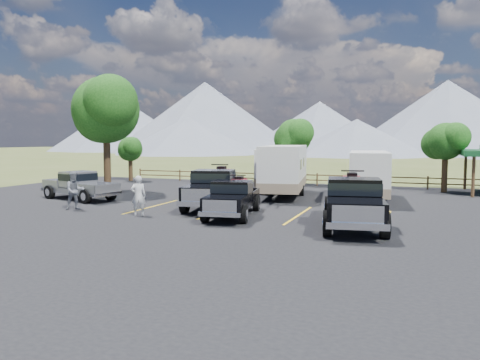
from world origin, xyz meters
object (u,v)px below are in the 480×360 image
(tree_big_nw, at_px, (106,110))
(trailer_center, at_px, (284,170))
(rig_left, at_px, (215,187))
(pickup_silver, at_px, (80,185))
(trailer_left, at_px, (272,168))
(rig_center, at_px, (233,197))
(trailer_right, at_px, (369,175))
(person_b, at_px, (75,190))
(rig_right, at_px, (353,200))
(person_a, at_px, (138,196))

(tree_big_nw, height_order, trailer_center, tree_big_nw)
(rig_left, relative_size, trailer_center, 0.75)
(tree_big_nw, xyz_separation_m, pickup_silver, (0.98, -4.00, -4.68))
(trailer_center, xyz_separation_m, pickup_silver, (-10.93, -5.99, -0.79))
(tree_big_nw, distance_m, rig_left, 11.41)
(pickup_silver, bearing_deg, trailer_left, 152.97)
(rig_center, height_order, trailer_right, trailer_right)
(trailer_center, xyz_separation_m, person_b, (-8.53, -9.28, -0.69))
(rig_right, relative_size, person_b, 3.55)
(rig_center, xyz_separation_m, pickup_silver, (-10.72, 2.29, -0.02))
(trailer_left, xyz_separation_m, trailer_center, (1.88, -3.64, 0.14))
(trailer_center, relative_size, trailer_right, 1.11)
(trailer_left, height_order, person_b, trailer_left)
(person_a, relative_size, person_b, 0.97)
(person_a, bearing_deg, person_b, -39.09)
(trailer_right, bearing_deg, rig_center, -130.30)
(trailer_right, distance_m, person_a, 13.55)
(rig_left, relative_size, trailer_left, 0.83)
(trailer_left, height_order, trailer_right, trailer_left)
(tree_big_nw, relative_size, rig_left, 1.13)
(trailer_left, bearing_deg, rig_left, -106.84)
(person_b, bearing_deg, trailer_center, -3.45)
(rig_left, distance_m, trailer_left, 9.58)
(trailer_center, bearing_deg, tree_big_nw, -179.73)
(rig_center, xyz_separation_m, person_b, (-8.32, -1.00, 0.08))
(rig_right, distance_m, trailer_right, 8.73)
(rig_left, height_order, trailer_left, trailer_left)
(rig_center, distance_m, trailer_center, 8.32)
(trailer_right, bearing_deg, person_b, -153.00)
(rig_right, relative_size, trailer_left, 0.83)
(trailer_left, relative_size, person_b, 4.26)
(rig_center, xyz_separation_m, trailer_right, (5.41, 8.03, 0.60))
(rig_left, bearing_deg, rig_right, -33.16)
(rig_right, distance_m, trailer_left, 14.57)
(trailer_right, bearing_deg, rig_right, -95.04)
(tree_big_nw, height_order, rig_left, tree_big_nw)
(pickup_silver, height_order, person_a, person_a)
(tree_big_nw, relative_size, rig_center, 1.35)
(rig_center, distance_m, pickup_silver, 10.96)
(tree_big_nw, bearing_deg, rig_left, -21.99)
(trailer_center, distance_m, trailer_right, 5.21)
(person_a, distance_m, person_b, 4.15)
(trailer_center, distance_m, person_b, 12.62)
(trailer_left, bearing_deg, pickup_silver, -148.24)
(rig_center, height_order, person_b, person_b)
(trailer_center, bearing_deg, trailer_right, -11.91)
(trailer_center, relative_size, pickup_silver, 1.57)
(rig_center, relative_size, trailer_center, 0.63)
(rig_center, xyz_separation_m, trailer_left, (-1.66, 11.92, 0.63))
(rig_center, distance_m, trailer_right, 9.71)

